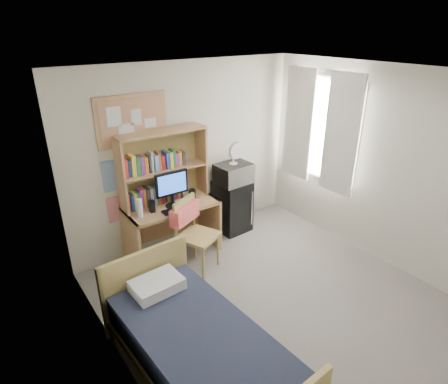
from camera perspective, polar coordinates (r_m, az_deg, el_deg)
floor at (r=4.61m, az=9.23°, el=-17.21°), size 3.60×4.20×0.02m
ceiling at (r=3.50m, az=12.19°, el=16.86°), size 3.60×4.20×0.02m
wall_back at (r=5.41m, az=-5.63°, el=5.63°), size 3.60×0.04×2.60m
wall_left at (r=3.00m, az=-14.78°, el=-11.65°), size 0.04×4.20×2.60m
wall_right at (r=5.24m, az=24.39°, el=2.90°), size 0.04×4.20×2.60m
window_unit at (r=5.76m, az=14.43°, el=9.26°), size 0.10×1.40×1.70m
curtain_left at (r=5.50m, az=17.40°, el=8.22°), size 0.04×0.55×1.70m
curtain_right at (r=5.99m, az=11.32°, el=10.13°), size 0.04×0.55×1.70m
bulletin_board at (r=4.89m, az=-13.83°, el=10.61°), size 0.94×0.03×0.64m
poster_wave at (r=4.99m, az=-16.46°, el=2.47°), size 0.30×0.01×0.42m
poster_japan at (r=5.17m, az=-15.85°, el=-2.37°), size 0.28×0.01×0.36m
desk at (r=5.30m, az=-7.85°, el=-5.69°), size 1.27×0.66×0.78m
desk_chair at (r=4.91m, az=-3.92°, el=-6.64°), size 0.66×0.66×1.00m
mini_fridge at (r=5.87m, az=1.24°, el=-2.14°), size 0.50×0.50×0.82m
bed at (r=3.72m, az=-3.60°, el=-23.55°), size 1.07×2.00×0.54m
hutch at (r=5.05m, az=-9.20°, el=3.77°), size 1.22×0.34×0.99m
monitor at (r=4.97m, az=-7.94°, el=0.37°), size 0.46×0.05×0.49m
keyboard at (r=4.95m, az=-7.04°, el=-2.63°), size 0.43×0.15×0.02m
speaker_left at (r=4.93m, az=-10.93°, el=-2.17°), size 0.07×0.07×0.16m
speaker_right at (r=5.16m, az=-4.88°, el=-0.45°), size 0.07×0.07×0.17m
water_bottle at (r=4.81m, az=-12.72°, el=-2.41°), size 0.07×0.07×0.25m
hoodie at (r=4.88m, az=-5.98°, el=-3.25°), size 0.50×0.34×0.23m
microwave at (r=5.63m, az=1.42°, el=2.86°), size 0.53×0.41×0.30m
desk_fan at (r=5.52m, az=1.45°, el=5.79°), size 0.26×0.26×0.31m
pillow at (r=3.97m, az=-10.19°, el=-13.76°), size 0.51×0.37×0.12m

